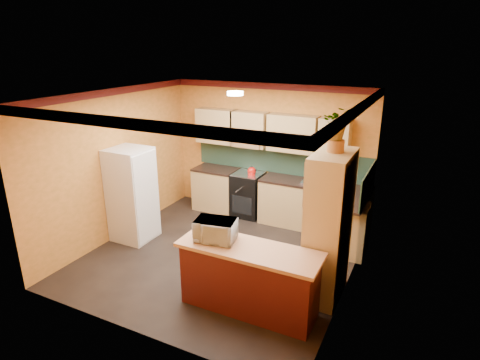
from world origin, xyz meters
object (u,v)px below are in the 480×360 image
object	(u,v)px
breakfast_bar	(249,281)
microwave	(215,230)
base_cabinets_back	(276,200)
pantry	(328,227)
stove	(248,194)
fridge	(132,195)

from	to	relation	value
breakfast_bar	microwave	size ratio (longest dim) A/B	3.39
base_cabinets_back	breakfast_bar	bearing A→B (deg)	-75.78
pantry	breakfast_bar	size ratio (longest dim) A/B	1.17
stove	pantry	world-z (taller)	pantry
fridge	microwave	distance (m)	2.50
fridge	pantry	distance (m)	3.61
base_cabinets_back	fridge	world-z (taller)	fridge
base_cabinets_back	breakfast_bar	xyz separation A→B (m)	(0.72, -2.86, 0.00)
base_cabinets_back	pantry	size ratio (longest dim) A/B	1.74
fridge	breakfast_bar	bearing A→B (deg)	-19.66
fridge	pantry	size ratio (longest dim) A/B	0.81
stove	fridge	world-z (taller)	fridge
base_cabinets_back	stove	xyz separation A→B (m)	(-0.63, -0.00, 0.02)
stove	microwave	size ratio (longest dim) A/B	1.71
breakfast_bar	microwave	distance (m)	0.81
base_cabinets_back	pantry	bearing A→B (deg)	-53.10
base_cabinets_back	stove	bearing A→B (deg)	-180.00
base_cabinets_back	pantry	distance (m)	2.64
fridge	microwave	world-z (taller)	fridge
stove	fridge	distance (m)	2.38
pantry	microwave	bearing A→B (deg)	-148.58
stove	fridge	size ratio (longest dim) A/B	0.54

